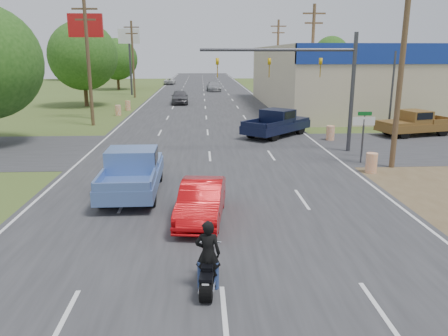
{
  "coord_description": "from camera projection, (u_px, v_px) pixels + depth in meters",
  "views": [
    {
      "loc": [
        -0.47,
        -8.71,
        5.76
      ],
      "look_at": [
        0.43,
        8.33,
        1.3
      ],
      "focal_mm": 35.0,
      "sensor_mm": 36.0,
      "label": 1
    }
  ],
  "objects": [
    {
      "name": "tree_6",
      "position": [
        70.0,
        51.0,
        98.52
      ],
      "size": [
        8.82,
        8.82,
        10.92
      ],
      "color": "#422D19",
      "rests_on": "ground"
    },
    {
      "name": "utility_pole_5",
      "position": [
        88.0,
        60.0,
        35.13
      ],
      "size": [
        2.0,
        0.28,
        10.0
      ],
      "color": "#4C3823",
      "rests_on": "ground"
    },
    {
      "name": "motorcycle",
      "position": [
        208.0,
        274.0,
        10.9
      ],
      "size": [
        0.61,
        1.99,
        1.01
      ],
      "rotation": [
        0.0,
        0.0,
        -0.1
      ],
      "color": "black",
      "rests_on": "ground"
    },
    {
      "name": "blue_pickup",
      "position": [
        133.0,
        170.0,
        18.56
      ],
      "size": [
        2.3,
        5.81,
        1.92
      ],
      "rotation": [
        0.0,
        0.0,
        0.01
      ],
      "color": "black",
      "rests_on": "ground"
    },
    {
      "name": "barrel_1",
      "position": [
        330.0,
        133.0,
        30.0
      ],
      "size": [
        0.56,
        0.56,
        1.0
      ],
      "primitive_type": "cylinder",
      "color": "orange",
      "rests_on": "ground"
    },
    {
      "name": "tree_5",
      "position": [
        331.0,
        54.0,
        101.71
      ],
      "size": [
        7.98,
        7.98,
        9.88
      ],
      "color": "#422D19",
      "rests_on": "ground"
    },
    {
      "name": "distant_car_grey",
      "position": [
        180.0,
        97.0,
        51.9
      ],
      "size": [
        2.13,
        4.89,
        1.64
      ],
      "primitive_type": "imported",
      "rotation": [
        0.0,
        0.0,
        0.04
      ],
      "color": "#504F53",
      "rests_on": "ground"
    },
    {
      "name": "barrel_2",
      "position": [
        118.0,
        110.0,
        42.19
      ],
      "size": [
        0.56,
        0.56,
        1.0
      ],
      "primitive_type": "cylinder",
      "color": "orange",
      "rests_on": "ground"
    },
    {
      "name": "ground",
      "position": [
        224.0,
        316.0,
        9.9
      ],
      "size": [
        200.0,
        200.0,
        0.0
      ],
      "primitive_type": "plane",
      "color": "#475522",
      "rests_on": "ground"
    },
    {
      "name": "utility_pole_2",
      "position": [
        312.0,
        59.0,
        38.99
      ],
      "size": [
        2.0,
        0.28,
        10.0
      ],
      "color": "#4C3823",
      "rests_on": "ground"
    },
    {
      "name": "pole_sign_left_near",
      "position": [
        86.0,
        38.0,
        38.47
      ],
      "size": [
        3.0,
        0.35,
        9.2
      ],
      "color": "#3F3F44",
      "rests_on": "ground"
    },
    {
      "name": "tree_2",
      "position": [
        117.0,
        59.0,
        71.69
      ],
      "size": [
        6.72,
        6.72,
        8.32
      ],
      "color": "#422D19",
      "rests_on": "ground"
    },
    {
      "name": "barrel_0",
      "position": [
        371.0,
        163.0,
        21.77
      ],
      "size": [
        0.56,
        0.56,
        1.0
      ],
      "primitive_type": "cylinder",
      "color": "orange",
      "rests_on": "ground"
    },
    {
      "name": "utility_pole_6",
      "position": [
        133.0,
        58.0,
        58.31
      ],
      "size": [
        2.0,
        0.28,
        10.0
      ],
      "color": "#4C3823",
      "rests_on": "ground"
    },
    {
      "name": "utility_pole_1",
      "position": [
        402.0,
        63.0,
        21.6
      ],
      "size": [
        2.0,
        0.28,
        10.0
      ],
      "color": "#4C3823",
      "rests_on": "ground"
    },
    {
      "name": "lane_sign",
      "position": [
        363.0,
        129.0,
        23.36
      ],
      "size": [
        1.2,
        0.08,
        2.52
      ],
      "color": "#3F3F44",
      "rests_on": "ground"
    },
    {
      "name": "utility_pole_3",
      "position": [
        278.0,
        58.0,
        56.38
      ],
      "size": [
        2.0,
        0.28,
        10.0
      ],
      "color": "#4C3823",
      "rests_on": "ground"
    },
    {
      "name": "navy_pickup",
      "position": [
        278.0,
        123.0,
        31.48
      ],
      "size": [
        5.62,
        5.77,
        1.93
      ],
      "rotation": [
        0.0,
        0.0,
        -0.76
      ],
      "color": "black",
      "rests_on": "ground"
    },
    {
      "name": "distant_car_white",
      "position": [
        170.0,
        81.0,
        85.34
      ],
      "size": [
        2.25,
        4.46,
        1.21
      ],
      "primitive_type": "imported",
      "rotation": [
        0.0,
        0.0,
        3.08
      ],
      "color": "silver",
      "rests_on": "ground"
    },
    {
      "name": "street_name_sign",
      "position": [
        364.0,
        129.0,
        24.91
      ],
      "size": [
        0.8,
        0.08,
        2.61
      ],
      "color": "#3F3F44",
      "rests_on": "ground"
    },
    {
      "name": "brown_pickup",
      "position": [
        414.0,
        123.0,
        31.65
      ],
      "size": [
        5.9,
        3.46,
        1.84
      ],
      "rotation": [
        0.0,
        0.0,
        1.83
      ],
      "color": "black",
      "rests_on": "ground"
    },
    {
      "name": "distant_car_silver",
      "position": [
        214.0,
        86.0,
        69.98
      ],
      "size": [
        2.41,
        5.26,
        1.49
      ],
      "primitive_type": "imported",
      "rotation": [
        0.0,
        0.0,
        0.06
      ],
      "color": "#A1A1A5",
      "rests_on": "ground"
    },
    {
      "name": "barrel_3",
      "position": [
        128.0,
        106.0,
        46.07
      ],
      "size": [
        0.56,
        0.56,
        1.0
      ],
      "primitive_type": "cylinder",
      "color": "orange",
      "rests_on": "ground"
    },
    {
      "name": "rider",
      "position": [
        208.0,
        257.0,
        10.83
      ],
      "size": [
        0.67,
        0.48,
        1.74
      ],
      "primitive_type": "imported",
      "rotation": [
        0.0,
        0.0,
        3.04
      ],
      "color": "black",
      "rests_on": "ground"
    },
    {
      "name": "tree_1",
      "position": [
        83.0,
        56.0,
        48.38
      ],
      "size": [
        7.56,
        7.56,
        9.36
      ],
      "color": "#422D19",
      "rests_on": "ground"
    },
    {
      "name": "cross_road",
      "position": [
        209.0,
        149.0,
        27.29
      ],
      "size": [
        120.0,
        10.0,
        0.02
      ],
      "primitive_type": "cube",
      "color": "#2D2D30",
      "rests_on": "ground"
    },
    {
      "name": "pole_sign_left_far",
      "position": [
        129.0,
        44.0,
        61.66
      ],
      "size": [
        3.0,
        0.35,
        9.2
      ],
      "color": "#3F3F44",
      "rests_on": "ground"
    },
    {
      "name": "red_convertible",
      "position": [
        201.0,
        201.0,
        15.5
      ],
      "size": [
        1.95,
        4.35,
        1.39
      ],
      "primitive_type": "imported",
      "rotation": [
        0.0,
        0.0,
        -0.12
      ],
      "color": "#BC080C",
      "rests_on": "ground"
    },
    {
      "name": "main_road",
      "position": [
        205.0,
        107.0,
        48.54
      ],
      "size": [
        15.0,
        180.0,
        0.02
      ],
      "primitive_type": "cube",
      "color": "#2D2D30",
      "rests_on": "ground"
    },
    {
      "name": "signal_mast",
      "position": [
        309.0,
        71.0,
        25.4
      ],
      "size": [
        9.12,
        0.4,
        7.0
      ],
      "color": "#3F3F44",
      "rests_on": "ground"
    }
  ]
}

